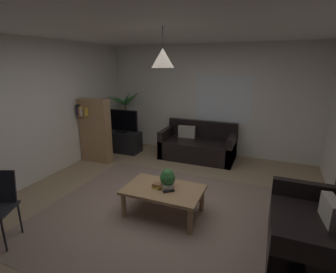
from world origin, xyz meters
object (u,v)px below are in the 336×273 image
(coffee_table, at_px, (163,192))
(bookshelf_corner, at_px, (95,130))
(book_on_table_1, at_px, (158,185))
(tv, at_px, (121,121))
(couch_right_side, at_px, (313,236))
(remote_on_table_0, at_px, (169,191))
(book_on_table_2, at_px, (158,184))
(potted_palm_corner, at_px, (126,119))
(couch_under_window, at_px, (198,147))
(pendant_lamp, at_px, (163,58))
(tv_stand, at_px, (122,142))
(potted_plant_on_table, at_px, (168,178))
(book_on_table_0, at_px, (157,187))

(coffee_table, height_order, bookshelf_corner, bookshelf_corner)
(book_on_table_1, xyz_separation_m, tv, (-1.96, 2.16, 0.34))
(couch_right_side, distance_m, remote_on_table_0, 1.79)
(couch_right_side, relative_size, bookshelf_corner, 0.98)
(book_on_table_2, xyz_separation_m, potted_palm_corner, (-2.09, 2.59, 0.27))
(couch_under_window, relative_size, book_on_table_1, 10.64)
(remote_on_table_0, relative_size, pendant_lamp, 0.33)
(book_on_table_1, height_order, tv_stand, tv_stand)
(remote_on_table_0, height_order, potted_plant_on_table, potted_plant_on_table)
(tv, relative_size, pendant_lamp, 1.83)
(couch_under_window, bearing_deg, coffee_table, -85.68)
(couch_under_window, bearing_deg, remote_on_table_0, -83.38)
(potted_palm_corner, bearing_deg, potted_plant_on_table, -48.77)
(couch_under_window, distance_m, tv, 1.95)
(book_on_table_1, relative_size, potted_plant_on_table, 0.54)
(remote_on_table_0, relative_size, tv, 0.18)
(book_on_table_1, relative_size, pendant_lamp, 0.32)
(couch_under_window, bearing_deg, book_on_table_1, -87.65)
(book_on_table_0, relative_size, remote_on_table_0, 0.79)
(book_on_table_1, distance_m, potted_plant_on_table, 0.18)
(remote_on_table_0, xyz_separation_m, tv_stand, (-2.15, 2.23, -0.17))
(couch_right_side, xyz_separation_m, tv_stand, (-3.94, 2.34, -0.03))
(potted_plant_on_table, bearing_deg, remote_on_table_0, -60.66)
(book_on_table_0, height_order, potted_plant_on_table, potted_plant_on_table)
(coffee_table, xyz_separation_m, book_on_table_1, (-0.08, -0.01, 0.10))
(bookshelf_corner, relative_size, pendant_lamp, 2.85)
(book_on_table_1, bearing_deg, book_on_table_2, 71.06)
(potted_plant_on_table, relative_size, potted_palm_corner, 0.20)
(book_on_table_0, distance_m, tv_stand, 2.94)
(book_on_table_0, distance_m, remote_on_table_0, 0.20)
(book_on_table_0, relative_size, book_on_table_2, 0.96)
(book_on_table_0, xyz_separation_m, pendant_lamp, (0.09, 0.02, 1.77))
(coffee_table, relative_size, book_on_table_2, 8.46)
(coffee_table, bearing_deg, bookshelf_corner, 148.21)
(potted_plant_on_table, xyz_separation_m, tv, (-2.10, 2.11, 0.22))
(book_on_table_2, bearing_deg, coffee_table, 8.69)
(bookshelf_corner, xyz_separation_m, pendant_lamp, (2.23, -1.38, 1.48))
(couch_right_side, relative_size, book_on_table_0, 10.81)
(book_on_table_0, relative_size, pendant_lamp, 0.26)
(coffee_table, distance_m, book_on_table_2, 0.15)
(book_on_table_0, xyz_separation_m, tv_stand, (-1.96, 2.19, -0.17))
(pendant_lamp, bearing_deg, tv_stand, 133.41)
(book_on_table_1, bearing_deg, pendant_lamp, 9.30)
(coffee_table, relative_size, tv_stand, 1.23)
(couch_under_window, relative_size, potted_palm_corner, 1.11)
(pendant_lamp, bearing_deg, book_on_table_1, -170.70)
(tv, relative_size, potted_palm_corner, 0.60)
(tv_stand, xyz_separation_m, pendant_lamp, (2.05, -2.16, 1.94))
(tv, bearing_deg, coffee_table, -46.30)
(bookshelf_corner, bearing_deg, book_on_table_2, -33.00)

